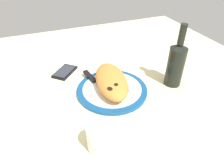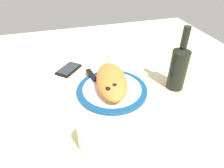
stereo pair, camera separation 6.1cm
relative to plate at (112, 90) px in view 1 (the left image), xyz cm
name	(u,v)px [view 1 (the left image)]	position (x,y,z in cm)	size (l,w,h in cm)	color
ground_plane	(112,94)	(0.00, 0.00, -2.26)	(150.00, 150.00, 3.00)	beige
plate	(112,90)	(0.00, 0.00, 0.00)	(27.99, 27.99, 1.61)	navy
calzone	(111,81)	(0.68, 0.08, 4.01)	(26.77, 15.72, 6.30)	orange
fork	(126,84)	(0.35, -6.38, 1.04)	(17.53, 3.79, 0.40)	silver
knife	(93,80)	(7.23, 5.44, 1.33)	(22.99, 5.77, 1.20)	silver
smartphone	(65,72)	(20.69, 14.88, -0.20)	(13.18, 12.90, 1.16)	black
water_glass	(99,139)	(-23.31, 13.39, 2.70)	(6.78, 6.78, 8.02)	silver
wine_bottle	(176,63)	(-4.34, -25.50, 8.95)	(6.84, 6.84, 25.57)	black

